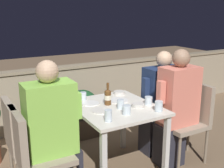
# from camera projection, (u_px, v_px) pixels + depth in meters

# --- Properties ---
(parapet_wall) EXTENTS (9.00, 0.18, 0.90)m
(parapet_wall) POSITION_uv_depth(u_px,v_px,m) (65.00, 95.00, 4.22)
(parapet_wall) COLOR gray
(parapet_wall) RESTS_ON ground_plane
(dining_table) EXTENTS (0.81, 0.91, 0.74)m
(dining_table) POSITION_uv_depth(u_px,v_px,m) (115.00, 116.00, 2.90)
(dining_table) COLOR silver
(dining_table) RESTS_ON ground_plane
(planter_hedge) EXTENTS (0.90, 0.47, 0.64)m
(planter_hedge) POSITION_uv_depth(u_px,v_px,m) (66.00, 113.00, 3.74)
(planter_hedge) COLOR brown
(planter_hedge) RESTS_ON ground_plane
(chair_left_near) EXTENTS (0.47, 0.46, 0.90)m
(chair_left_near) POSITION_uv_depth(u_px,v_px,m) (32.00, 149.00, 2.39)
(chair_left_near) COLOR gray
(chair_left_near) RESTS_ON ground_plane
(person_green_blouse) EXTENTS (0.50, 0.26, 1.30)m
(person_green_blouse) POSITION_uv_depth(u_px,v_px,m) (54.00, 133.00, 2.46)
(person_green_blouse) COLOR #282833
(person_green_blouse) RESTS_ON ground_plane
(chair_left_far) EXTENTS (0.47, 0.46, 0.90)m
(chair_left_far) POSITION_uv_depth(u_px,v_px,m) (23.00, 137.00, 2.62)
(chair_left_far) COLOR gray
(chair_left_far) RESTS_ON ground_plane
(chair_right_near) EXTENTS (0.47, 0.46, 0.90)m
(chair_right_near) POSITION_uv_depth(u_px,v_px,m) (189.00, 114.00, 3.19)
(chair_right_near) COLOR gray
(chair_right_near) RESTS_ON ground_plane
(person_coral_top) EXTENTS (0.49, 0.26, 1.30)m
(person_coral_top) POSITION_uv_depth(u_px,v_px,m) (176.00, 108.00, 3.07)
(person_coral_top) COLOR #282833
(person_coral_top) RESTS_ON ground_plane
(chair_right_far) EXTENTS (0.47, 0.46, 0.90)m
(chair_right_far) POSITION_uv_depth(u_px,v_px,m) (173.00, 105.00, 3.48)
(chair_right_far) COLOR gray
(chair_right_far) RESTS_ON ground_plane
(person_navy_jumper) EXTENTS (0.51, 0.26, 1.24)m
(person_navy_jumper) POSITION_uv_depth(u_px,v_px,m) (160.00, 103.00, 3.36)
(person_navy_jumper) COLOR #282833
(person_navy_jumper) RESTS_ON ground_plane
(beer_bottle) EXTENTS (0.07, 0.07, 0.23)m
(beer_bottle) POSITION_uv_depth(u_px,v_px,m) (108.00, 96.00, 2.90)
(beer_bottle) COLOR brown
(beer_bottle) RESTS_ON dining_table
(plate_0) EXTENTS (0.18, 0.18, 0.01)m
(plate_0) POSITION_uv_depth(u_px,v_px,m) (91.00, 103.00, 2.94)
(plate_0) COLOR white
(plate_0) RESTS_ON dining_table
(plate_1) EXTENTS (0.21, 0.21, 0.01)m
(plate_1) POSITION_uv_depth(u_px,v_px,m) (118.00, 100.00, 3.04)
(plate_1) COLOR white
(plate_1) RESTS_ON dining_table
(plate_2) EXTENTS (0.19, 0.19, 0.01)m
(plate_2) POSITION_uv_depth(u_px,v_px,m) (102.00, 111.00, 2.73)
(plate_2) COLOR silver
(plate_2) RESTS_ON dining_table
(bowl_0) EXTENTS (0.13, 0.13, 0.03)m
(bowl_0) POSITION_uv_depth(u_px,v_px,m) (119.00, 92.00, 3.28)
(bowl_0) COLOR beige
(bowl_0) RESTS_ON dining_table
(bowl_1) EXTENTS (0.13, 0.13, 0.04)m
(bowl_1) POSITION_uv_depth(u_px,v_px,m) (138.00, 105.00, 2.85)
(bowl_1) COLOR beige
(bowl_1) RESTS_ON dining_table
(glass_cup_0) EXTENTS (0.08, 0.08, 0.10)m
(glass_cup_0) POSITION_uv_depth(u_px,v_px,m) (159.00, 106.00, 2.72)
(glass_cup_0) COLOR silver
(glass_cup_0) RESTS_ON dining_table
(glass_cup_1) EXTENTS (0.07, 0.07, 0.11)m
(glass_cup_1) POSITION_uv_depth(u_px,v_px,m) (108.00, 116.00, 2.47)
(glass_cup_1) COLOR silver
(glass_cup_1) RESTS_ON dining_table
(glass_cup_2) EXTENTS (0.07, 0.07, 0.09)m
(glass_cup_2) POSITION_uv_depth(u_px,v_px,m) (121.00, 104.00, 2.79)
(glass_cup_2) COLOR silver
(glass_cup_2) RESTS_ON dining_table
(glass_cup_3) EXTENTS (0.08, 0.08, 0.09)m
(glass_cup_3) POSITION_uv_depth(u_px,v_px,m) (127.00, 110.00, 2.64)
(glass_cup_3) COLOR silver
(glass_cup_3) RESTS_ON dining_table
(glass_cup_4) EXTENTS (0.08, 0.08, 0.09)m
(glass_cup_4) POSITION_uv_depth(u_px,v_px,m) (149.00, 101.00, 2.91)
(glass_cup_4) COLOR silver
(glass_cup_4) RESTS_ON dining_table
(glass_cup_5) EXTENTS (0.07, 0.07, 0.09)m
(glass_cup_5) POSITION_uv_depth(u_px,v_px,m) (83.00, 96.00, 3.06)
(glass_cup_5) COLOR silver
(glass_cup_5) RESTS_ON dining_table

